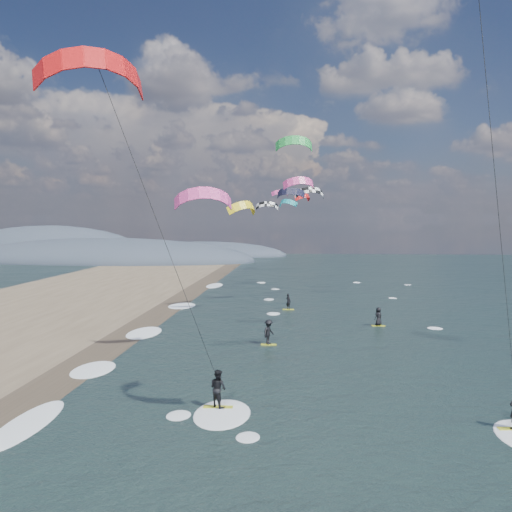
{
  "coord_description": "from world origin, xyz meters",
  "views": [
    {
      "loc": [
        1.31,
        -17.41,
        8.9
      ],
      "look_at": [
        -1.0,
        12.0,
        7.0
      ],
      "focal_mm": 40.0,
      "sensor_mm": 36.0,
      "label": 1
    }
  ],
  "objects": [
    {
      "name": "coastal_hills",
      "position": [
        -44.84,
        107.86,
        0.0
      ],
      "size": [
        80.0,
        41.0,
        15.0
      ],
      "color": "#3D4756",
      "rests_on": "ground"
    },
    {
      "name": "ground",
      "position": [
        0.0,
        0.0,
        0.0
      ],
      "size": [
        260.0,
        260.0,
        0.0
      ],
      "primitive_type": "plane",
      "color": "black",
      "rests_on": "ground"
    },
    {
      "name": "bg_kite_field",
      "position": [
        -0.86,
        55.54,
        12.4
      ],
      "size": [
        11.17,
        79.41,
        6.59
      ],
      "color": "gray",
      "rests_on": "ground"
    },
    {
      "name": "kitesurfer_near_b",
      "position": [
        -4.93,
        4.44,
        10.33
      ],
      "size": [
        7.22,
        9.01,
        15.55
      ],
      "color": "gold",
      "rests_on": "ground"
    },
    {
      "name": "far_kitesurfers",
      "position": [
        1.44,
        26.91,
        0.86
      ],
      "size": [
        9.84,
        16.93,
        1.81
      ],
      "color": "gold",
      "rests_on": "ground"
    },
    {
      "name": "kitesurfer_near_a",
      "position": [
        7.23,
        2.02,
        14.78
      ],
      "size": [
        7.72,
        9.39,
        19.27
      ],
      "color": "gold",
      "rests_on": "ground"
    },
    {
      "name": "wet_sand_strip",
      "position": [
        -12.0,
        10.0,
        0.0
      ],
      "size": [
        3.0,
        240.0,
        0.0
      ],
      "primitive_type": "cube",
      "color": "#382D23",
      "rests_on": "ground"
    },
    {
      "name": "shoreline_surf",
      "position": [
        -10.8,
        14.75,
        0.0
      ],
      "size": [
        2.4,
        79.4,
        0.11
      ],
      "color": "white",
      "rests_on": "ground"
    }
  ]
}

